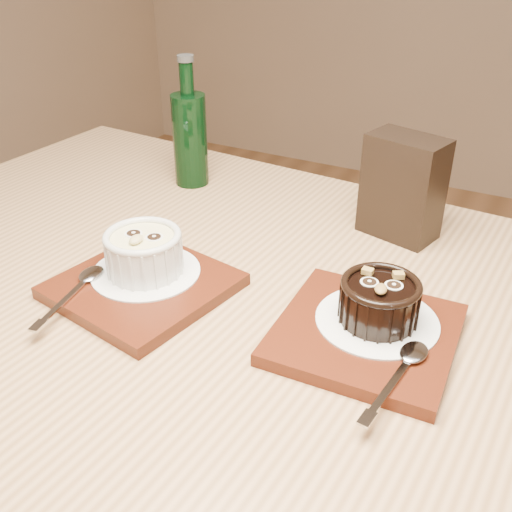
{
  "coord_description": "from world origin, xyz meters",
  "views": [
    {
      "loc": [
        0.03,
        -0.23,
        1.14
      ],
      "look_at": [
        -0.23,
        0.27,
        0.81
      ],
      "focal_mm": 42.0,
      "sensor_mm": 36.0,
      "label": 1
    }
  ],
  "objects": [
    {
      "name": "ramekin_white",
      "position": [
        -0.37,
        0.25,
        0.8
      ],
      "size": [
        0.09,
        0.09,
        0.05
      ],
      "rotation": [
        0.0,
        0.0,
        0.14
      ],
      "color": "silver",
      "rests_on": "doily_left"
    },
    {
      "name": "spoon_right",
      "position": [
        -0.05,
        0.21,
        0.77
      ],
      "size": [
        0.04,
        0.14,
        0.01
      ],
      "primitive_type": null,
      "rotation": [
        0.0,
        0.0,
        -0.12
      ],
      "color": "#B5B8BE",
      "rests_on": "tray_right"
    },
    {
      "name": "doily_right",
      "position": [
        -0.09,
        0.29,
        0.77
      ],
      "size": [
        0.13,
        0.13,
        0.0
      ],
      "primitive_type": "cylinder",
      "color": "white",
      "rests_on": "tray_right"
    },
    {
      "name": "ramekin_dark",
      "position": [
        -0.09,
        0.29,
        0.79
      ],
      "size": [
        0.08,
        0.08,
        0.05
      ],
      "rotation": [
        0.0,
        0.0,
        0.23
      ],
      "color": "black",
      "rests_on": "doily_right"
    },
    {
      "name": "tray_right",
      "position": [
        -0.1,
        0.27,
        0.76
      ],
      "size": [
        0.19,
        0.19,
        0.01
      ],
      "primitive_type": "cube",
      "rotation": [
        0.0,
        0.0,
        0.03
      ],
      "color": "#4F1C0D",
      "rests_on": "table"
    },
    {
      "name": "doily_left",
      "position": [
        -0.37,
        0.25,
        0.77
      ],
      "size": [
        0.13,
        0.13,
        0.0
      ],
      "primitive_type": "cylinder",
      "color": "white",
      "rests_on": "tray_left"
    },
    {
      "name": "green_bottle",
      "position": [
        -0.49,
        0.53,
        0.83
      ],
      "size": [
        0.05,
        0.05,
        0.2
      ],
      "color": "black",
      "rests_on": "table"
    },
    {
      "name": "condiment_stand",
      "position": [
        -0.14,
        0.52,
        0.82
      ],
      "size": [
        0.11,
        0.08,
        0.14
      ],
      "primitive_type": "cube",
      "rotation": [
        0.0,
        0.0,
        -0.27
      ],
      "color": "black",
      "rests_on": "table"
    },
    {
      "name": "spoon_left",
      "position": [
        -0.42,
        0.18,
        0.77
      ],
      "size": [
        0.05,
        0.14,
        0.01
      ],
      "primitive_type": null,
      "rotation": [
        0.0,
        0.0,
        0.17
      ],
      "color": "#B5B8BE",
      "rests_on": "tray_left"
    },
    {
      "name": "table",
      "position": [
        -0.25,
        0.25,
        0.66
      ],
      "size": [
        1.25,
        0.88,
        0.75
      ],
      "rotation": [
        0.0,
        0.0,
        -0.07
      ],
      "color": "#966A41",
      "rests_on": "ground"
    },
    {
      "name": "tray_left",
      "position": [
        -0.36,
        0.23,
        0.76
      ],
      "size": [
        0.21,
        0.21,
        0.01
      ],
      "primitive_type": "cube",
      "rotation": [
        0.0,
        0.0,
        -0.18
      ],
      "color": "#4F1C0D",
      "rests_on": "table"
    }
  ]
}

